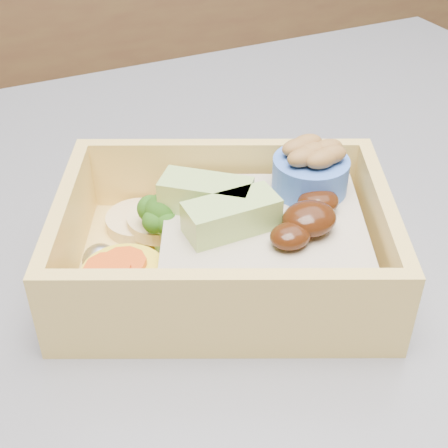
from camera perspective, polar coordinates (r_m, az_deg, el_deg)
name	(u,v)px	position (r m, az deg, el deg)	size (l,w,h in m)	color
bento_box	(234,239)	(0.38, 0.96, -1.34)	(0.24, 0.21, 0.07)	#E6BF5F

